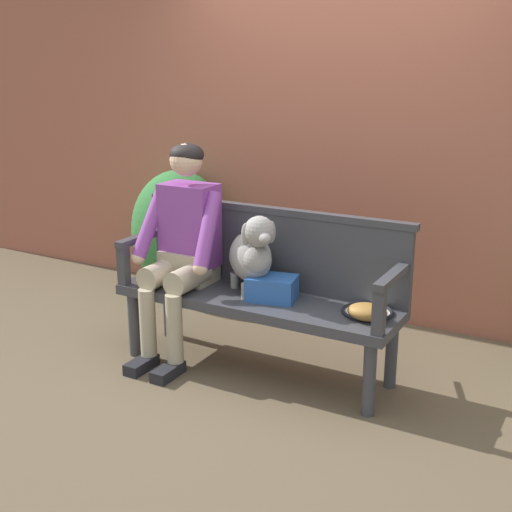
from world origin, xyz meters
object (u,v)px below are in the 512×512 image
at_px(person_seated, 183,242).
at_px(dog_on_bench, 253,254).
at_px(garden_bench, 256,306).
at_px(baseball_glove, 367,312).
at_px(sports_bag, 272,288).
at_px(tennis_racket, 367,310).

relative_size(person_seated, dog_on_bench, 2.67).
bearing_deg(person_seated, garden_bench, 1.38).
height_order(baseball_glove, sports_bag, sports_bag).
bearing_deg(person_seated, baseball_glove, -1.00).
height_order(garden_bench, dog_on_bench, dog_on_bench).
xyz_separation_m(dog_on_bench, baseball_glove, (0.74, -0.06, -0.21)).
relative_size(person_seated, baseball_glove, 6.13).
xyz_separation_m(person_seated, baseball_glove, (1.22, -0.02, -0.22)).
bearing_deg(dog_on_bench, baseball_glove, -4.49).
xyz_separation_m(person_seated, dog_on_bench, (0.48, 0.04, -0.01)).
relative_size(garden_bench, person_seated, 1.29).
relative_size(person_seated, tennis_racket, 2.33).
height_order(garden_bench, sports_bag, sports_bag).
bearing_deg(tennis_racket, person_seated, -175.22).
bearing_deg(garden_bench, sports_bag, -1.76).
bearing_deg(baseball_glove, tennis_racket, 106.32).
bearing_deg(tennis_racket, dog_on_bench, -175.01).
bearing_deg(garden_bench, dog_on_bench, 145.94).
bearing_deg(dog_on_bench, sports_bag, -11.08).
bearing_deg(dog_on_bench, person_seated, -175.54).
bearing_deg(person_seated, sports_bag, 0.84).
height_order(person_seated, baseball_glove, person_seated).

